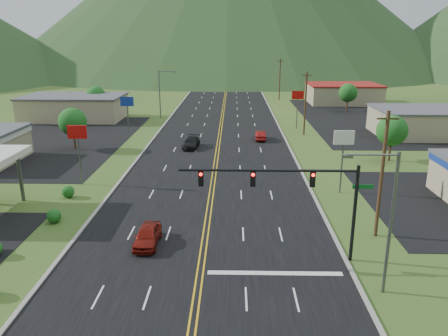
{
  "coord_description": "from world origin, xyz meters",
  "views": [
    {
      "loc": [
        2.15,
        -13.88,
        15.2
      ],
      "look_at": [
        1.4,
        21.43,
        4.5
      ],
      "focal_mm": 35.0,
      "sensor_mm": 36.0,
      "label": 1
    }
  ],
  "objects_px": {
    "traffic_signal": "(297,189)",
    "streetlight_west": "(161,91)",
    "car_dark_mid": "(191,143)",
    "car_red_near": "(148,236)",
    "streetlight_east": "(386,214)",
    "car_red_far": "(260,136)"
  },
  "relations": [
    {
      "from": "car_dark_mid",
      "to": "car_red_far",
      "type": "relative_size",
      "value": 1.18
    },
    {
      "from": "car_red_near",
      "to": "car_dark_mid",
      "type": "xyz_separation_m",
      "value": [
        0.5,
        29.98,
        -0.01
      ]
    },
    {
      "from": "car_red_near",
      "to": "car_red_far",
      "type": "xyz_separation_m",
      "value": [
        10.59,
        35.13,
        -0.03
      ]
    },
    {
      "from": "streetlight_east",
      "to": "car_red_far",
      "type": "xyz_separation_m",
      "value": [
        -4.86,
        41.16,
        -4.49
      ]
    },
    {
      "from": "car_red_far",
      "to": "streetlight_east",
      "type": "bearing_deg",
      "value": 97.82
    },
    {
      "from": "traffic_signal",
      "to": "car_dark_mid",
      "type": "xyz_separation_m",
      "value": [
        -10.25,
        32.02,
        -4.61
      ]
    },
    {
      "from": "streetlight_east",
      "to": "car_dark_mid",
      "type": "relative_size",
      "value": 1.81
    },
    {
      "from": "car_red_near",
      "to": "traffic_signal",
      "type": "bearing_deg",
      "value": -10.44
    },
    {
      "from": "streetlight_west",
      "to": "car_red_near",
      "type": "xyz_separation_m",
      "value": [
        7.4,
        -53.97,
        -4.45
      ]
    },
    {
      "from": "traffic_signal",
      "to": "streetlight_west",
      "type": "distance_m",
      "value": 58.88
    },
    {
      "from": "streetlight_east",
      "to": "streetlight_west",
      "type": "distance_m",
      "value": 64.21
    },
    {
      "from": "car_red_near",
      "to": "car_red_far",
      "type": "height_order",
      "value": "car_red_near"
    },
    {
      "from": "streetlight_west",
      "to": "car_red_far",
      "type": "bearing_deg",
      "value": -46.32
    },
    {
      "from": "streetlight_east",
      "to": "car_red_far",
      "type": "height_order",
      "value": "streetlight_east"
    },
    {
      "from": "streetlight_east",
      "to": "car_red_near",
      "type": "relative_size",
      "value": 2.11
    },
    {
      "from": "traffic_signal",
      "to": "car_red_near",
      "type": "xyz_separation_m",
      "value": [
        -10.76,
        2.04,
        -4.6
      ]
    },
    {
      "from": "car_dark_mid",
      "to": "car_red_near",
      "type": "bearing_deg",
      "value": -86.91
    },
    {
      "from": "car_red_far",
      "to": "streetlight_west",
      "type": "bearing_deg",
      "value": -45.24
    },
    {
      "from": "streetlight_west",
      "to": "car_dark_mid",
      "type": "xyz_separation_m",
      "value": [
        7.91,
        -23.98,
        -4.46
      ]
    },
    {
      "from": "streetlight_east",
      "to": "car_dark_mid",
      "type": "height_order",
      "value": "streetlight_east"
    },
    {
      "from": "traffic_signal",
      "to": "streetlight_west",
      "type": "bearing_deg",
      "value": 107.97
    },
    {
      "from": "streetlight_west",
      "to": "car_dark_mid",
      "type": "distance_m",
      "value": 25.64
    }
  ]
}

